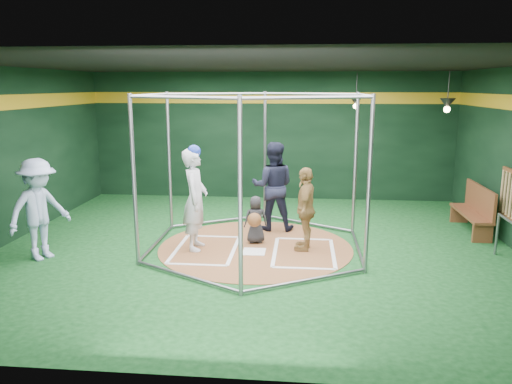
# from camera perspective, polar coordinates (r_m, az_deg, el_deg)

# --- Properties ---
(room_shell) EXTENTS (10.10, 9.10, 3.53)m
(room_shell) POSITION_cam_1_polar(r_m,az_deg,el_deg) (9.49, -0.05, 3.75)
(room_shell) COLOR #0C3914
(room_shell) RESTS_ON ground
(clay_disc) EXTENTS (3.80, 3.80, 0.01)m
(clay_disc) POSITION_cam_1_polar(r_m,az_deg,el_deg) (9.89, -0.06, -6.33)
(clay_disc) COLOR brown
(clay_disc) RESTS_ON ground
(home_plate) EXTENTS (0.43, 0.43, 0.01)m
(home_plate) POSITION_cam_1_polar(r_m,az_deg,el_deg) (9.60, -0.23, -6.83)
(home_plate) COLOR white
(home_plate) RESTS_ON clay_disc
(batter_box_left) EXTENTS (1.17, 1.77, 0.01)m
(batter_box_left) POSITION_cam_1_polar(r_m,az_deg,el_deg) (9.78, -5.78, -6.53)
(batter_box_left) COLOR white
(batter_box_left) RESTS_ON clay_disc
(batter_box_right) EXTENTS (1.17, 1.77, 0.01)m
(batter_box_right) POSITION_cam_1_polar(r_m,az_deg,el_deg) (9.60, 5.49, -6.88)
(batter_box_right) COLOR white
(batter_box_right) RESTS_ON clay_disc
(batting_cage) EXTENTS (4.05, 4.67, 3.00)m
(batting_cage) POSITION_cam_1_polar(r_m,az_deg,el_deg) (9.52, -0.06, 2.23)
(batting_cage) COLOR gray
(batting_cage) RESTS_ON ground
(pendant_lamp_near) EXTENTS (0.34, 0.34, 0.90)m
(pendant_lamp_near) POSITION_cam_1_polar(r_m,az_deg,el_deg) (13.01, 11.37, 10.13)
(pendant_lamp_near) COLOR black
(pendant_lamp_near) RESTS_ON room_shell
(pendant_lamp_far) EXTENTS (0.34, 0.34, 0.90)m
(pendant_lamp_far) POSITION_cam_1_polar(r_m,az_deg,el_deg) (11.76, 21.03, 9.40)
(pendant_lamp_far) COLOR black
(pendant_lamp_far) RESTS_ON room_shell
(batter_figure) EXTENTS (0.49, 0.73, 2.03)m
(batter_figure) POSITION_cam_1_polar(r_m,az_deg,el_deg) (9.61, -6.97, -0.71)
(batter_figure) COLOR silver
(batter_figure) RESTS_ON clay_disc
(visitor_leopard) EXTENTS (0.49, 0.98, 1.61)m
(visitor_leopard) POSITION_cam_1_polar(r_m,az_deg,el_deg) (9.59, 5.69, -1.92)
(visitor_leopard) COLOR tan
(visitor_leopard) RESTS_ON clay_disc
(catcher_figure) EXTENTS (0.52, 0.59, 0.96)m
(catcher_figure) POSITION_cam_1_polar(r_m,az_deg,el_deg) (10.00, -0.06, -3.16)
(catcher_figure) COLOR black
(catcher_figure) RESTS_ON clay_disc
(umpire) EXTENTS (0.95, 0.75, 1.94)m
(umpire) POSITION_cam_1_polar(r_m,az_deg,el_deg) (10.86, 1.95, 0.66)
(umpire) COLOR black
(umpire) RESTS_ON clay_disc
(bystander_blue) EXTENTS (1.18, 1.39, 1.86)m
(bystander_blue) POSITION_cam_1_polar(r_m,az_deg,el_deg) (9.84, -23.57, -1.85)
(bystander_blue) COLOR #A8B8DE
(bystander_blue) RESTS_ON ground
(dugout_bench) EXTENTS (0.41, 1.76, 1.02)m
(dugout_bench) POSITION_cam_1_polar(r_m,az_deg,el_deg) (11.79, 23.75, -1.74)
(dugout_bench) COLOR brown
(dugout_bench) RESTS_ON ground
(steel_railing) EXTENTS (0.05, 0.94, 0.81)m
(steel_railing) POSITION_cam_1_polar(r_m,az_deg,el_deg) (9.97, 26.77, -4.30)
(steel_railing) COLOR gray
(steel_railing) RESTS_ON ground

